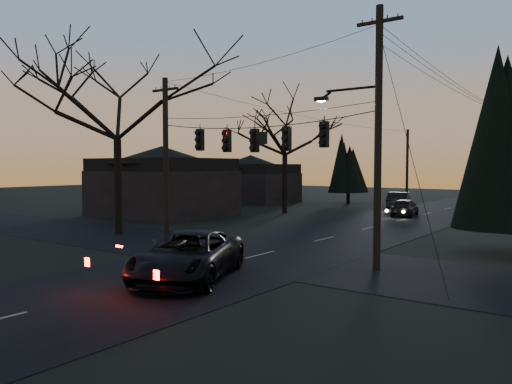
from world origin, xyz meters
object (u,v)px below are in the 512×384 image
Objects in this scene: utility_pole_far_r at (509,214)px; sedan_oncoming_b at (399,201)px; utility_pole_right at (376,270)px; utility_pole_left at (167,243)px; suv_near at (188,256)px; sedan_oncoming_a at (405,208)px; bare_tree_left at (117,101)px; utility_pole_far_l at (407,202)px.

utility_pole_far_r is 1.72× the size of sedan_oncoming_b.
utility_pole_right reaches higher than utility_pole_left.
utility_pole_left is (-11.50, 0.00, 0.00)m from utility_pole_right.
utility_pole_right reaches higher than suv_near.
suv_near is 26.22m from sedan_oncoming_a.
utility_pole_right is 1.66× the size of suv_near.
bare_tree_left is (-16.24, 0.69, 7.77)m from utility_pole_right.
utility_pole_far_r is 2.06× the size of sedan_oncoming_a.
sedan_oncoming_a is (9.94, 20.04, -7.07)m from bare_tree_left.
bare_tree_left is at bearing 59.32° from sedan_oncoming_b.
sedan_oncoming_a is at bearing 106.90° from utility_pole_right.
utility_pole_right is 18.02m from bare_tree_left.
utility_pole_left is at bearing -8.31° from bare_tree_left.
utility_pole_far_r is 33.77m from suv_near.
utility_pole_far_l is at bearing -79.40° from sedan_oncoming_a.
suv_near is at bearing 85.29° from sedan_oncoming_a.
utility_pole_left reaches higher than sedan_oncoming_b.
utility_pole_right is 28.00m from utility_pole_far_r.
bare_tree_left is at bearing -97.65° from utility_pole_far_l.
bare_tree_left is 14.79m from suv_near.
suv_near is at bearing 83.14° from sedan_oncoming_b.
utility_pole_far_l is 10.39m from sedan_oncoming_b.
utility_pole_far_r is at bearing 67.67° from utility_pole_left.
bare_tree_left is 2.70× the size of sedan_oncoming_a.
bare_tree_left reaches higher than utility_pole_far_r.
utility_pole_left is at bearing -112.33° from utility_pole_far_r.
utility_pole_left is at bearing 69.76° from sedan_oncoming_b.
utility_pole_right reaches higher than sedan_oncoming_b.
utility_pole_right is at bearing -90.00° from utility_pole_far_r.
utility_pole_far_l is 1.62× the size of sedan_oncoming_b.
bare_tree_left reaches higher than sedan_oncoming_a.
utility_pole_far_l is 42.00m from suv_near.
utility_pole_far_r reaches higher than sedan_oncoming_a.
utility_pole_far_r is 1.41× the size of suv_near.
sedan_oncoming_b is at bearing -73.83° from sedan_oncoming_a.
bare_tree_left reaches higher than utility_pole_right.
bare_tree_left is at bearing 171.69° from utility_pole_left.
utility_pole_left is 30.27m from utility_pole_far_r.
sedan_oncoming_b is at bearing -74.31° from utility_pole_far_l.
sedan_oncoming_a is 5.81m from sedan_oncoming_b.
bare_tree_left is (-16.24, -27.31, 7.77)m from utility_pole_far_r.
utility_pole_left is 2.06× the size of sedan_oncoming_a.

